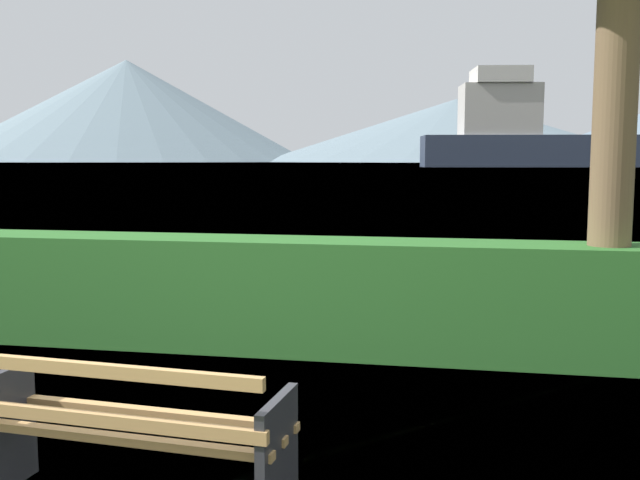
% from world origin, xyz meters
% --- Properties ---
extents(water_surface, '(620.00, 620.00, 0.00)m').
position_xyz_m(water_surface, '(0.00, 308.15, 0.00)').
color(water_surface, '#7A99A8').
rests_on(water_surface, ground_plane).
extents(park_bench, '(1.73, 0.71, 0.87)m').
position_xyz_m(park_bench, '(-0.01, -0.06, 0.43)').
color(park_bench, tan).
rests_on(park_bench, ground_plane).
extents(hedge_row, '(13.47, 0.74, 1.08)m').
position_xyz_m(hedge_row, '(0.00, 3.26, 0.54)').
color(hedge_row, '#2D6B28').
rests_on(hedge_row, ground_plane).
extents(cargo_ship_large, '(103.54, 27.60, 23.80)m').
position_xyz_m(cargo_ship_large, '(36.07, 183.26, 6.65)').
color(cargo_ship_large, '#2D384C').
rests_on(cargo_ship_large, water_surface).
extents(distant_hills, '(881.10, 409.91, 85.61)m').
position_xyz_m(distant_hills, '(33.21, 595.84, 37.06)').
color(distant_hills, slate).
rests_on(distant_hills, ground_plane).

